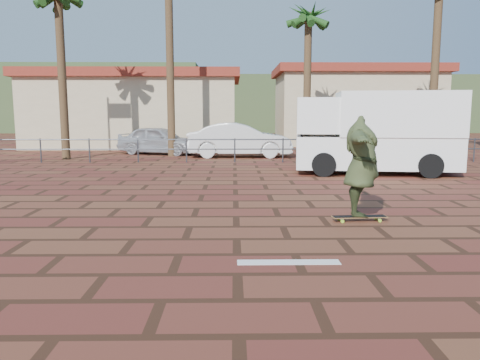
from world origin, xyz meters
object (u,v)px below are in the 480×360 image
Objects in this scene: longboard at (359,217)px; skateboarder at (361,167)px; campervan at (377,131)px; car_white at (239,140)px; car_silver at (159,140)px.

longboard is 0.96m from skateboarder.
skateboarder is at bearing -101.48° from campervan.
car_white is at bearing 94.67° from longboard.
skateboarder is 13.35m from car_white.
skateboarder is at bearing -171.24° from car_white.
campervan reaches higher than car_silver.
car_white is at bearing 134.22° from campervan.
car_white is (3.98, -1.59, 0.09)m from car_silver.
car_white is (-2.10, 13.18, 0.71)m from longboard.
car_silver is at bearing 107.99° from longboard.
campervan is at bearing 66.73° from longboard.
campervan is (2.44, 7.12, 0.39)m from skateboarder.
car_white reaches higher than car_silver.
car_silver is (-6.08, 14.77, 0.62)m from longboard.
car_white is (-2.10, 13.18, -0.25)m from skateboarder.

